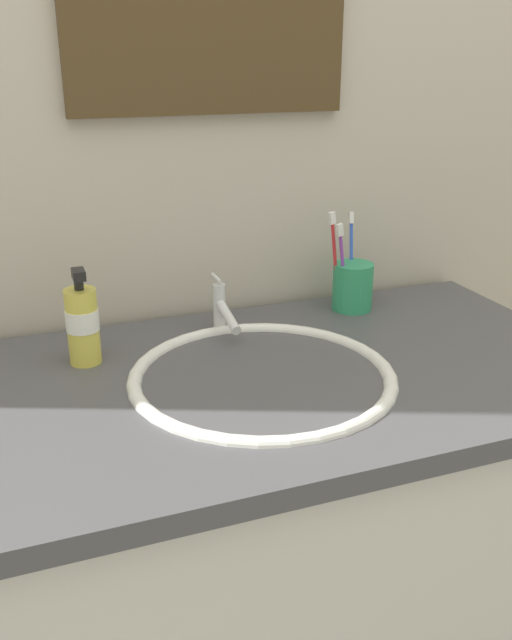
{
  "coord_description": "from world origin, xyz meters",
  "views": [
    {
      "loc": [
        -0.39,
        -0.97,
        1.38
      ],
      "look_at": [
        -0.02,
        0.02,
        0.97
      ],
      "focal_mm": 38.9,
      "sensor_mm": 36.0,
      "label": 1
    }
  ],
  "objects_px": {
    "toothbrush_cup": "(352,286)",
    "soap_dispenser": "(83,324)",
    "toothbrush_red": "(335,255)",
    "toothbrush_blue": "(351,252)",
    "faucet": "(222,309)",
    "toothbrush_purple": "(342,261)"
  },
  "relations": [
    {
      "from": "toothbrush_cup",
      "to": "soap_dispenser",
      "type": "height_order",
      "value": "soap_dispenser"
    },
    {
      "from": "toothbrush_cup",
      "to": "toothbrush_purple",
      "type": "xyz_separation_m",
      "value": [
        -0.03,
        -0.01,
        0.06
      ]
    },
    {
      "from": "toothbrush_blue",
      "to": "toothbrush_purple",
      "type": "distance_m",
      "value": 0.06
    },
    {
      "from": "faucet",
      "to": "soap_dispenser",
      "type": "xyz_separation_m",
      "value": [
        -0.26,
        -0.05,
        0.03
      ]
    },
    {
      "from": "toothbrush_cup",
      "to": "toothbrush_blue",
      "type": "bearing_deg",
      "value": 71.21
    },
    {
      "from": "faucet",
      "to": "toothbrush_purple",
      "type": "distance_m",
      "value": 0.27
    },
    {
      "from": "soap_dispenser",
      "to": "toothbrush_cup",
      "type": "bearing_deg",
      "value": 7.85
    },
    {
      "from": "toothbrush_cup",
      "to": "toothbrush_purple",
      "type": "height_order",
      "value": "toothbrush_purple"
    },
    {
      "from": "toothbrush_purple",
      "to": "toothbrush_blue",
      "type": "bearing_deg",
      "value": 44.14
    },
    {
      "from": "faucet",
      "to": "toothbrush_blue",
      "type": "xyz_separation_m",
      "value": [
        0.3,
        0.06,
        0.07
      ]
    },
    {
      "from": "faucet",
      "to": "toothbrush_cup",
      "type": "distance_m",
      "value": 0.29
    },
    {
      "from": "toothbrush_purple",
      "to": "toothbrush_red",
      "type": "relative_size",
      "value": 0.89
    },
    {
      "from": "soap_dispenser",
      "to": "faucet",
      "type": "bearing_deg",
      "value": 10.72
    },
    {
      "from": "toothbrush_blue",
      "to": "soap_dispenser",
      "type": "height_order",
      "value": "toothbrush_blue"
    },
    {
      "from": "toothbrush_purple",
      "to": "toothbrush_red",
      "type": "bearing_deg",
      "value": 139.41
    },
    {
      "from": "toothbrush_blue",
      "to": "toothbrush_purple",
      "type": "height_order",
      "value": "toothbrush_blue"
    },
    {
      "from": "toothbrush_purple",
      "to": "toothbrush_red",
      "type": "distance_m",
      "value": 0.02
    },
    {
      "from": "toothbrush_cup",
      "to": "soap_dispenser",
      "type": "distance_m",
      "value": 0.56
    },
    {
      "from": "toothbrush_cup",
      "to": "toothbrush_red",
      "type": "relative_size",
      "value": 0.48
    },
    {
      "from": "toothbrush_cup",
      "to": "toothbrush_red",
      "type": "height_order",
      "value": "toothbrush_red"
    },
    {
      "from": "soap_dispenser",
      "to": "toothbrush_blue",
      "type": "bearing_deg",
      "value": 11.01
    },
    {
      "from": "toothbrush_blue",
      "to": "toothbrush_purple",
      "type": "xyz_separation_m",
      "value": [
        -0.04,
        -0.04,
        -0.0
      ]
    }
  ]
}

